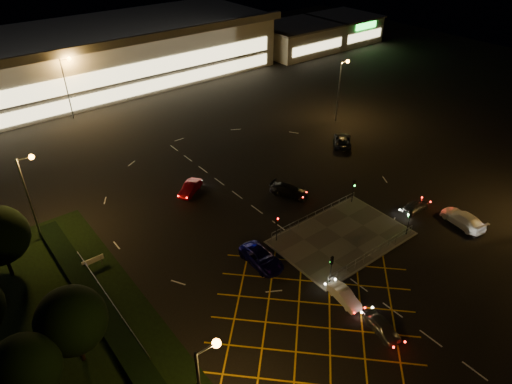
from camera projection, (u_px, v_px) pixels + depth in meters
ground at (316, 236)px, 50.25m from camera, size 180.00×180.00×0.00m
pedestrian_island at (342, 238)px, 49.92m from camera, size 14.00×9.00×0.12m
grass_verge at (36, 325)px, 39.78m from camera, size 18.00×30.00×0.08m
hedge at (91, 295)px, 42.11m from camera, size 2.00×26.00×1.00m
supermarket at (94, 57)px, 88.30m from camera, size 72.00×26.50×10.50m
retail_unit_a at (297, 38)px, 107.84m from camera, size 18.80×14.80×6.35m
retail_unit_b at (344, 28)px, 116.06m from camera, size 14.80×14.80×6.35m
streetlight_nw at (30, 187)px, 46.44m from camera, size 1.78×0.56×10.03m
streetlight_ne at (341, 82)px, 72.46m from camera, size 1.78×0.56×10.03m
streetlight_far_left at (67, 80)px, 73.48m from camera, size 1.78×0.56×10.03m
streetlight_far_right at (256, 37)px, 95.38m from camera, size 1.78×0.56×10.03m
signal_sw at (331, 264)px, 42.93m from camera, size 0.28×0.30×3.15m
signal_se at (410, 218)px, 49.11m from camera, size 0.28×0.30×3.15m
signal_nw at (277, 224)px, 48.21m from camera, size 0.28×0.30×3.15m
signal_ne at (354, 186)px, 54.39m from camera, size 0.28×0.30×3.15m
tree_a at (24, 370)px, 31.12m from camera, size 5.04×5.04×6.86m
tree_e at (71, 320)px, 34.33m from camera, size 5.40×5.40×7.35m
car_near_silver at (382, 327)px, 38.87m from camera, size 2.21×3.95×1.27m
car_queue_white at (344, 296)px, 41.90m from camera, size 1.77×3.83×1.22m
car_left_blue at (261, 258)px, 46.11m from camera, size 2.56×5.38×1.48m
car_far_dkgrey at (289, 190)px, 56.70m from camera, size 3.85×5.24×1.41m
car_right_silver at (415, 206)px, 53.98m from camera, size 3.80×1.58×1.29m
car_circ_red at (190, 188)px, 57.17m from camera, size 4.36×3.52×1.39m
car_east_grey at (342, 140)px, 68.24m from camera, size 5.50×5.49×1.48m
car_approach_white at (463, 219)px, 51.62m from camera, size 3.06×5.66×1.56m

